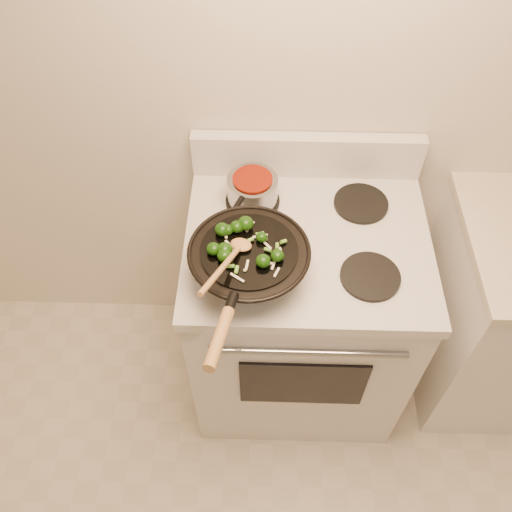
{
  "coord_description": "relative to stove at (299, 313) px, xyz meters",
  "views": [
    {
      "loc": [
        -0.24,
        0.06,
        2.23
      ],
      "look_at": [
        -0.27,
        1.02,
        1.01
      ],
      "focal_mm": 38.0,
      "sensor_mm": 36.0,
      "label": 1
    }
  ],
  "objects": [
    {
      "name": "wooden_spoon",
      "position": [
        -0.23,
        -0.21,
        0.61
      ],
      "size": [
        0.13,
        0.27,
        0.11
      ],
      "color": "#A87942",
      "rests_on": "wok"
    },
    {
      "name": "stove",
      "position": [
        0.0,
        0.0,
        0.0
      ],
      "size": [
        0.78,
        0.67,
        1.08
      ],
      "color": "silver",
      "rests_on": "ground"
    },
    {
      "name": "saucepan",
      "position": [
        -0.18,
        0.15,
        0.51
      ],
      "size": [
        0.17,
        0.26,
        0.1
      ],
      "color": "gray",
      "rests_on": "stove"
    },
    {
      "name": "stirfry",
      "position": [
        -0.21,
        -0.14,
        0.59
      ],
      "size": [
        0.23,
        0.23,
        0.04
      ],
      "color": "#113307",
      "rests_on": "wok"
    },
    {
      "name": "wok",
      "position": [
        -0.18,
        -0.16,
        0.52
      ],
      "size": [
        0.35,
        0.58,
        0.18
      ],
      "color": "black",
      "rests_on": "stove"
    }
  ]
}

